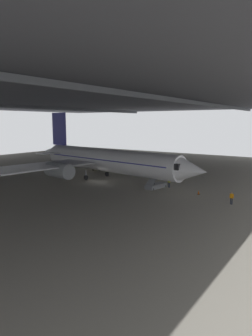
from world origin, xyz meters
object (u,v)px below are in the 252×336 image
(boarding_stairs, at_px, (156,183))
(baggage_tug, at_px, (98,168))
(airplane_main, at_px, (105,160))
(traffic_cone_orange, at_px, (199,192))
(crew_worker_near_nose, at_px, (232,197))
(crew_worker_by_stairs, at_px, (169,182))

(boarding_stairs, bearing_deg, baggage_tug, 67.08)
(airplane_main, distance_m, traffic_cone_orange, 18.74)
(crew_worker_near_nose, height_order, baggage_tug, crew_worker_near_nose)
(airplane_main, bearing_deg, traffic_cone_orange, -93.49)
(airplane_main, distance_m, crew_worker_by_stairs, 13.00)
(crew_worker_by_stairs, xyz_separation_m, traffic_cone_orange, (-1.72, -5.69, -0.69))
(crew_worker_near_nose, bearing_deg, traffic_cone_orange, 63.22)
(crew_worker_near_nose, distance_m, baggage_tug, 33.97)
(boarding_stairs, bearing_deg, crew_worker_by_stairs, -49.62)
(baggage_tug, bearing_deg, crew_worker_near_nose, -109.39)
(airplane_main, relative_size, traffic_cone_orange, 67.14)
(crew_worker_near_nose, xyz_separation_m, baggage_tug, (11.28, 32.04, -0.40))
(crew_worker_by_stairs, bearing_deg, traffic_cone_orange, -106.83)
(traffic_cone_orange, relative_size, baggage_tug, 0.25)
(crew_worker_by_stairs, relative_size, traffic_cone_orange, 2.85)
(baggage_tug, bearing_deg, crew_worker_by_stairs, -108.00)
(crew_worker_by_stairs, bearing_deg, airplane_main, 92.70)
(crew_worker_by_stairs, distance_m, baggage_tug, 21.92)
(boarding_stairs, bearing_deg, traffic_cone_orange, -92.82)
(traffic_cone_orange, height_order, baggage_tug, baggage_tug)
(boarding_stairs, height_order, baggage_tug, boarding_stairs)
(crew_worker_near_nose, xyz_separation_m, crew_worker_by_stairs, (4.50, 11.20, 0.05))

